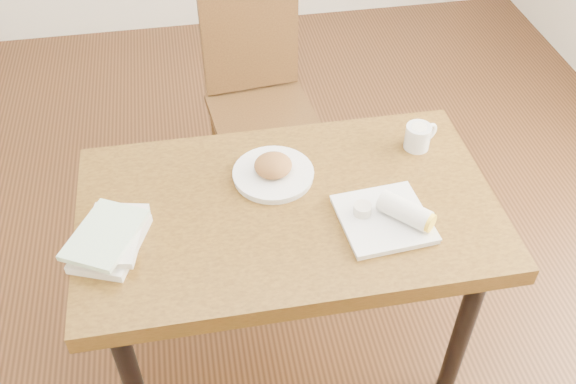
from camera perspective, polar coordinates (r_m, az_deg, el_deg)
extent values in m
cube|color=#472814|center=(2.49, 0.00, -13.55)|extent=(4.00, 5.00, 0.01)
cube|color=brown|center=(1.92, 0.00, -1.73)|extent=(1.24, 0.74, 0.06)
cylinder|color=black|center=(2.06, -13.59, -16.22)|extent=(0.06, 0.06, 0.69)
cylinder|color=black|center=(2.18, 15.23, -11.89)|extent=(0.06, 0.06, 0.69)
cylinder|color=black|center=(2.38, -13.64, -5.08)|extent=(0.06, 0.06, 0.69)
cylinder|color=black|center=(2.48, 10.79, -1.94)|extent=(0.06, 0.06, 0.69)
cylinder|color=#4B3215|center=(3.01, 0.38, 5.45)|extent=(0.04, 0.04, 0.45)
cylinder|color=#4B3215|center=(2.95, -6.34, 4.21)|extent=(0.04, 0.04, 0.45)
cylinder|color=#4B3215|center=(2.75, 2.52, 1.00)|extent=(0.04, 0.04, 0.45)
cylinder|color=#4B3215|center=(2.69, -4.80, -0.45)|extent=(0.04, 0.04, 0.45)
cube|color=#4B3215|center=(2.69, -2.20, 6.62)|extent=(0.46, 0.46, 0.04)
cube|color=#4B3215|center=(2.70, -3.39, 13.36)|extent=(0.40, 0.08, 0.45)
cylinder|color=white|center=(1.98, -1.31, 1.51)|extent=(0.25, 0.25, 0.02)
cylinder|color=white|center=(1.98, -1.32, 1.75)|extent=(0.25, 0.25, 0.01)
ellipsoid|color=#B27538|center=(1.96, -1.33, 2.38)|extent=(0.14, 0.13, 0.06)
cylinder|color=white|center=(2.11, 11.45, 4.82)|extent=(0.08, 0.08, 0.08)
torus|color=white|center=(2.14, 12.41, 5.23)|extent=(0.07, 0.04, 0.07)
cylinder|color=tan|center=(2.09, 11.59, 5.63)|extent=(0.07, 0.07, 0.01)
cylinder|color=#F2E5CC|center=(2.09, 11.60, 5.68)|extent=(0.05, 0.05, 0.00)
cube|color=white|center=(1.87, 8.49, -2.47)|extent=(0.26, 0.26, 0.01)
cube|color=white|center=(1.86, 8.52, -2.25)|extent=(0.27, 0.27, 0.01)
cylinder|color=white|center=(1.84, 10.33, -1.64)|extent=(0.15, 0.15, 0.06)
cylinder|color=yellow|center=(1.82, 12.40, -2.65)|extent=(0.06, 0.05, 0.05)
cylinder|color=silver|center=(1.85, 6.64, -1.53)|extent=(0.05, 0.05, 0.03)
cylinder|color=red|center=(1.84, 6.66, -1.29)|extent=(0.04, 0.04, 0.01)
cube|color=white|center=(1.84, -15.51, -4.41)|extent=(0.23, 0.27, 0.02)
cube|color=silver|center=(1.83, -15.25, -3.65)|extent=(0.20, 0.25, 0.02)
cube|color=#88CD8E|center=(1.81, -15.95, -3.65)|extent=(0.25, 0.28, 0.02)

